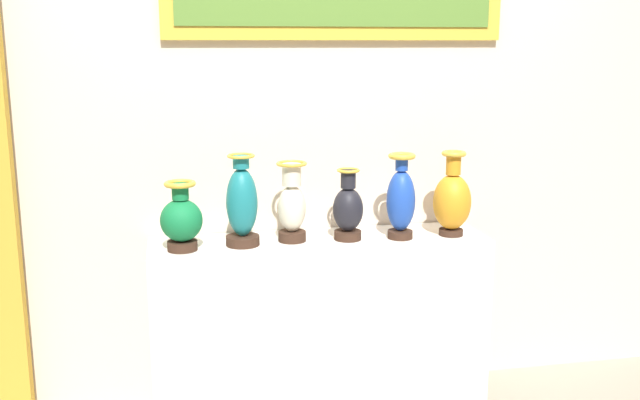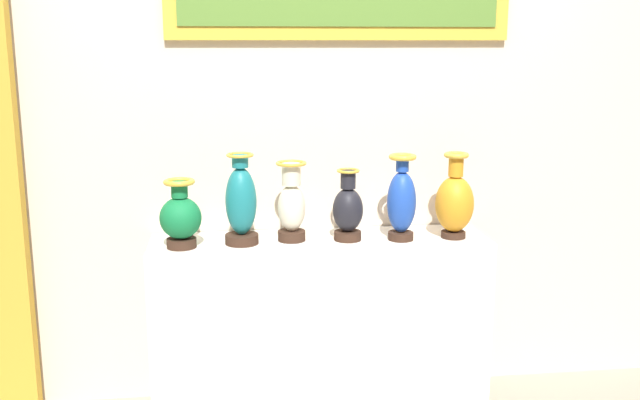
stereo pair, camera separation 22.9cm
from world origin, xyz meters
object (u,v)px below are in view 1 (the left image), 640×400
Objects in this scene: vase_onyx at (348,209)px; vase_amber at (452,200)px; vase_sapphire at (401,199)px; vase_emerald at (181,219)px; vase_ivory at (292,205)px; vase_teal at (242,205)px.

vase_amber reaches higher than vase_onyx.
vase_amber is at bearing 1.27° from vase_sapphire.
vase_emerald is 0.49m from vase_ivory.
vase_ivory is 0.92× the size of vase_sapphire.
vase_sapphire is 0.99× the size of vase_amber.
vase_ivory is (0.22, 0.02, -0.02)m from vase_teal.
vase_onyx is (0.47, 0.00, -0.04)m from vase_teal.
vase_teal is at bearing 6.55° from vase_emerald.
vase_emerald is at bearing -173.45° from vase_teal.
vase_ivory reaches higher than vase_onyx.
vase_amber reaches higher than vase_sapphire.
vase_amber is at bearing -3.39° from vase_ivory.
vase_onyx is 0.83× the size of vase_sapphire.
vase_amber is (0.25, 0.01, -0.01)m from vase_sapphire.
vase_teal is at bearing -179.78° from vase_onyx.
vase_sapphire is at bearing -5.73° from vase_ivory.
vase_emerald is at bearing -177.52° from vase_onyx.
vase_teal is 1.12× the size of vase_ivory.
vase_onyx is at bearing -5.28° from vase_ivory.
vase_emerald is 0.73m from vase_onyx.
vase_ivory is at bearing 174.72° from vase_onyx.
vase_amber is (0.95, -0.02, -0.02)m from vase_teal.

